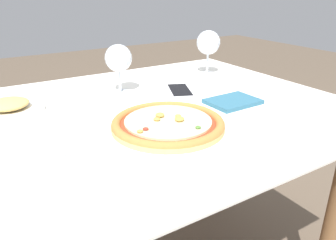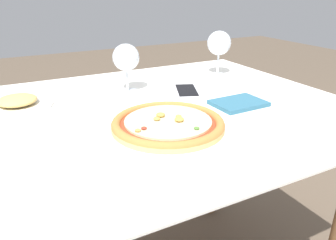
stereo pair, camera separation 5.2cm
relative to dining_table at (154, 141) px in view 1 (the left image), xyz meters
The scene contains 8 objects.
dining_table is the anchor object (origin of this frame).
pizza_plate 0.21m from the dining_table, 106.51° to the right, with size 0.29×0.29×0.04m.
fork 0.37m from the dining_table, 143.77° to the right, with size 0.04×0.17×0.00m.
wine_glass_far_left 0.48m from the dining_table, 31.09° to the left, with size 0.09×0.09×0.17m.
wine_glass_far_right 0.28m from the dining_table, 97.14° to the left, with size 0.09×0.09×0.16m.
cell_phone 0.20m from the dining_table, 29.20° to the left, with size 0.12×0.16×0.01m.
side_plate 0.42m from the dining_table, 152.47° to the left, with size 0.19×0.19×0.04m.
napkin_folded 0.26m from the dining_table, 21.56° to the right, with size 0.15×0.11×0.01m.
Camera 1 is at (-0.42, -0.77, 1.08)m, focal length 35.00 mm.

